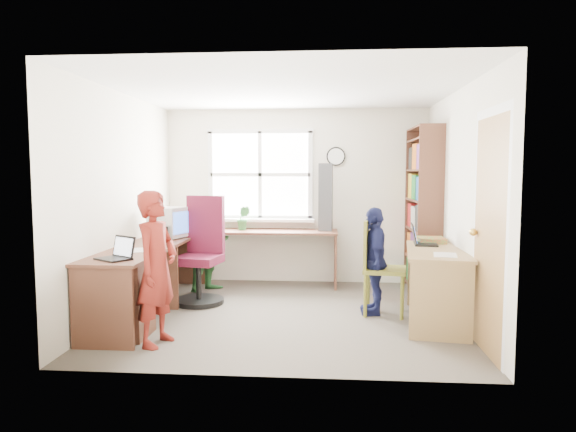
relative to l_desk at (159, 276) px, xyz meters
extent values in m
cube|color=#453E36|center=(1.31, 0.28, -0.47)|extent=(3.60, 3.40, 0.02)
cube|color=white|center=(1.31, 0.28, 1.95)|extent=(3.60, 3.40, 0.02)
cube|color=silver|center=(1.31, 1.99, 0.74)|extent=(3.60, 0.02, 2.40)
cube|color=silver|center=(1.31, -1.43, 0.74)|extent=(3.60, 0.02, 2.40)
cube|color=silver|center=(-0.50, 0.28, 0.74)|extent=(0.02, 3.40, 2.40)
cube|color=silver|center=(3.12, 0.28, 0.74)|extent=(0.02, 3.40, 2.40)
cube|color=white|center=(0.81, 1.97, 1.04)|extent=(1.40, 0.01, 1.20)
cube|color=white|center=(0.81, 1.96, 1.04)|extent=(1.48, 0.04, 1.28)
cube|color=#A87D48|center=(3.09, -0.77, 0.54)|extent=(0.02, 0.82, 2.00)
sphere|color=gold|center=(3.06, -0.44, 0.54)|extent=(0.07, 0.07, 0.07)
cylinder|color=black|center=(1.86, 1.96, 1.29)|extent=(0.26, 0.03, 0.26)
cylinder|color=white|center=(1.86, 1.95, 1.29)|extent=(0.22, 0.01, 0.22)
cube|color=brown|center=(-0.19, 0.38, 0.28)|extent=(0.60, 2.70, 0.03)
cube|color=brown|center=(1.06, 1.70, 0.28)|extent=(1.65, 0.56, 0.03)
cube|color=brown|center=(-0.19, 0.38, -0.10)|extent=(0.56, 0.03, 0.72)
cube|color=brown|center=(-0.19, -0.94, -0.10)|extent=(0.56, 0.03, 0.72)
cube|color=brown|center=(-0.19, 1.70, -0.10)|extent=(0.56, 0.03, 0.72)
cube|color=brown|center=(1.86, 1.70, -0.10)|extent=(0.03, 0.52, 0.72)
cube|color=brown|center=(-0.19, -0.57, -0.10)|extent=(0.54, 0.45, 0.72)
cube|color=#95764A|center=(2.87, 0.13, 0.28)|extent=(0.78, 1.37, 0.03)
cube|color=#95764A|center=(2.78, -0.50, -0.09)|extent=(0.56, 0.11, 0.72)
cube|color=#95764A|center=(2.95, 0.75, -0.09)|extent=(0.56, 0.11, 0.72)
cube|color=brown|center=(2.96, 0.96, 0.59)|extent=(0.30, 0.02, 2.10)
cube|color=brown|center=(2.96, 1.96, 0.59)|extent=(0.30, 0.02, 2.10)
cube|color=brown|center=(2.96, 1.46, 1.63)|extent=(0.30, 1.00, 0.02)
cube|color=brown|center=(2.96, 1.46, -0.40)|extent=(0.30, 1.00, 0.02)
cube|color=brown|center=(2.96, 1.46, -0.04)|extent=(0.30, 1.00, 0.02)
cube|color=brown|center=(2.96, 1.46, 0.34)|extent=(0.30, 1.00, 0.02)
cube|color=brown|center=(2.96, 1.46, 0.72)|extent=(0.30, 1.00, 0.02)
cube|color=brown|center=(2.96, 1.46, 1.10)|extent=(0.30, 1.00, 0.02)
cube|color=brown|center=(2.96, 1.46, 1.48)|extent=(0.30, 1.00, 0.02)
cube|color=#A11817|center=(2.96, 1.16, -0.25)|extent=(0.25, 0.28, 0.27)
cube|color=navy|center=(2.96, 1.48, -0.24)|extent=(0.25, 0.30, 0.29)
cube|color=#1B732B|center=(2.96, 1.78, -0.23)|extent=(0.25, 0.26, 0.30)
cube|color=gold|center=(2.96, 1.16, 0.13)|extent=(0.25, 0.28, 0.30)
cube|color=#662E73|center=(2.96, 1.48, 0.14)|extent=(0.25, 0.30, 0.32)
cube|color=#CF6317|center=(2.96, 1.78, 0.12)|extent=(0.25, 0.26, 0.29)
cube|color=black|center=(2.96, 1.16, 0.52)|extent=(0.25, 0.28, 0.32)
cube|color=#B8B8AC|center=(2.96, 1.48, 0.50)|extent=(0.25, 0.30, 0.29)
cube|color=#A11817|center=(2.96, 1.78, 0.51)|extent=(0.25, 0.26, 0.30)
cube|color=navy|center=(2.96, 1.16, 0.88)|extent=(0.25, 0.28, 0.29)
cube|color=#1B732B|center=(2.96, 1.48, 0.89)|extent=(0.25, 0.30, 0.30)
cube|color=gold|center=(2.96, 1.78, 0.90)|extent=(0.25, 0.26, 0.32)
cube|color=#662E73|center=(2.96, 1.16, 1.27)|extent=(0.25, 0.28, 0.30)
cube|color=#CF6317|center=(2.96, 1.48, 1.28)|extent=(0.25, 0.30, 0.32)
cube|color=black|center=(2.96, 1.78, 1.26)|extent=(0.25, 0.26, 0.29)
cylinder|color=black|center=(0.25, 0.66, -0.42)|extent=(0.67, 0.67, 0.05)
cylinder|color=black|center=(0.25, 0.66, -0.19)|extent=(0.07, 0.07, 0.44)
cube|color=#530F23|center=(0.25, 0.66, 0.06)|extent=(0.55, 0.55, 0.09)
cube|color=#530F23|center=(0.29, 0.89, 0.46)|extent=(0.46, 0.16, 0.69)
cylinder|color=olive|center=(2.15, 0.24, -0.22)|extent=(0.04, 0.04, 0.47)
cylinder|color=olive|center=(2.53, 0.18, -0.22)|extent=(0.04, 0.04, 0.47)
cylinder|color=olive|center=(2.21, 0.61, -0.22)|extent=(0.04, 0.04, 0.47)
cylinder|color=olive|center=(2.59, 0.55, -0.22)|extent=(0.04, 0.04, 0.47)
cube|color=olive|center=(2.37, 0.39, 0.03)|extent=(0.51, 0.51, 0.04)
cube|color=olive|center=(2.17, 0.42, 0.30)|extent=(0.10, 0.42, 0.53)
cube|color=#B8B8BD|center=(-0.15, 0.81, 0.30)|extent=(0.33, 0.30, 0.02)
cube|color=#B8B8BD|center=(-0.15, 0.81, 0.49)|extent=(0.47, 0.44, 0.36)
cube|color=#3F72F2|center=(0.03, 0.75, 0.49)|extent=(0.10, 0.28, 0.26)
cube|color=black|center=(-0.18, -0.70, 0.30)|extent=(0.37, 0.35, 0.02)
cube|color=black|center=(-0.12, -0.60, 0.40)|extent=(0.28, 0.21, 0.20)
cube|color=white|center=(-0.12, -0.61, 0.40)|extent=(0.24, 0.18, 0.16)
cube|color=black|center=(2.81, 0.47, 0.31)|extent=(0.27, 0.35, 0.02)
cube|color=black|center=(2.69, 0.48, 0.41)|extent=(0.09, 0.33, 0.22)
cube|color=#3F72F2|center=(2.70, 0.48, 0.41)|extent=(0.07, 0.29, 0.18)
cube|color=black|center=(-0.13, 0.57, 0.38)|extent=(0.10, 0.10, 0.16)
cube|color=black|center=(-0.15, 1.09, 0.39)|extent=(0.11, 0.11, 0.19)
cube|color=black|center=(1.72, 1.72, 0.75)|extent=(0.19, 0.17, 0.90)
cube|color=red|center=(2.90, 0.65, 0.33)|extent=(0.30, 0.30, 0.06)
cube|color=beige|center=(-0.14, -0.13, 0.30)|extent=(0.33, 0.38, 0.00)
cube|color=beige|center=(2.87, -0.22, 0.30)|extent=(0.26, 0.33, 0.00)
imported|color=#317C3D|center=(0.61, 1.71, 0.46)|extent=(0.19, 0.16, 0.33)
imported|color=maroon|center=(0.24, -0.75, 0.23)|extent=(0.44, 0.56, 1.38)
imported|color=#2C6E33|center=(0.25, 1.31, 0.17)|extent=(0.71, 0.76, 1.24)
imported|color=#161A45|center=(2.25, 0.41, 0.13)|extent=(0.29, 0.68, 1.16)
camera|label=1|loc=(1.74, -5.14, 1.09)|focal=32.00mm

